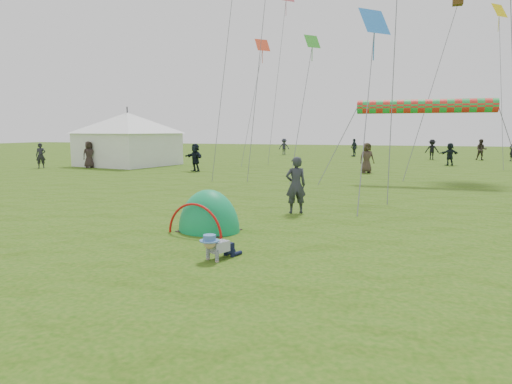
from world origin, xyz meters
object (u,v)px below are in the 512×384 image
(standing_adult, at_px, (296,185))
(event_marquee, at_px, (128,137))
(crawling_toddler, at_px, (217,246))
(popup_tent, at_px, (209,231))

(standing_adult, bearing_deg, event_marquee, -68.83)
(crawling_toddler, height_order, standing_adult, standing_adult)
(popup_tent, xyz_separation_m, event_marquee, (-13.95, 17.94, 1.99))
(event_marquee, bearing_deg, popup_tent, -40.78)
(crawling_toddler, distance_m, popup_tent, 2.58)
(popup_tent, height_order, event_marquee, event_marquee)
(standing_adult, height_order, event_marquee, event_marquee)
(crawling_toddler, relative_size, event_marquee, 0.12)
(event_marquee, bearing_deg, standing_adult, -32.54)
(standing_adult, bearing_deg, popup_tent, 38.65)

